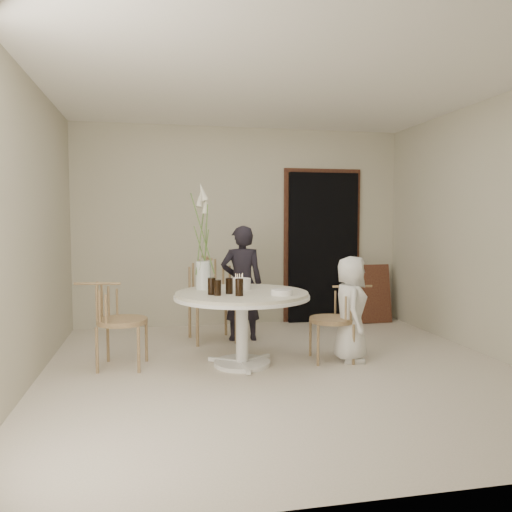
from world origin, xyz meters
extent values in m
plane|color=silver|center=(0.00, 0.00, 0.00)|extent=(4.50, 4.50, 0.00)
plane|color=white|center=(0.00, 0.00, 2.70)|extent=(4.50, 4.50, 0.00)
plane|color=beige|center=(0.00, 2.25, 1.35)|extent=(4.50, 0.00, 4.50)
plane|color=beige|center=(0.00, -2.25, 1.35)|extent=(4.50, 0.00, 4.50)
plane|color=beige|center=(-2.25, 0.00, 1.35)|extent=(0.00, 4.50, 4.50)
plane|color=beige|center=(2.25, 0.00, 1.35)|extent=(0.00, 4.50, 4.50)
cube|color=black|center=(1.15, 2.19, 1.05)|extent=(1.00, 0.10, 2.10)
cube|color=brown|center=(1.15, 2.23, 1.11)|extent=(1.12, 0.03, 2.22)
cylinder|color=white|center=(-0.35, 0.25, 0.02)|extent=(0.56, 0.56, 0.04)
cylinder|color=white|center=(-0.35, 0.25, 0.34)|extent=(0.12, 0.12, 0.65)
cylinder|color=white|center=(-0.35, 0.25, 0.68)|extent=(1.33, 1.33, 0.03)
cylinder|color=silver|center=(-0.35, 0.25, 0.71)|extent=(1.30, 1.30, 0.04)
cube|color=brown|center=(1.76, 1.95, 0.41)|extent=(0.62, 0.20, 0.81)
cylinder|color=#A18E57|center=(-0.72, 1.07, 0.26)|extent=(0.03, 0.03, 0.51)
cylinder|color=#A18E57|center=(-0.27, 1.13, 0.26)|extent=(0.03, 0.03, 0.51)
cylinder|color=#A18E57|center=(-0.78, 1.53, 0.26)|extent=(0.03, 0.03, 0.51)
cylinder|color=#A18E57|center=(-0.32, 1.58, 0.26)|extent=(0.03, 0.03, 0.51)
cylinder|color=#A18E57|center=(-0.52, 1.33, 0.54)|extent=(0.57, 0.57, 0.06)
cylinder|color=#A18E57|center=(0.41, 0.43, 0.20)|extent=(0.03, 0.03, 0.40)
cylinder|color=#A18E57|center=(0.38, 0.08, 0.20)|extent=(0.03, 0.03, 0.40)
cylinder|color=#A18E57|center=(0.77, 0.40, 0.20)|extent=(0.03, 0.03, 0.40)
cylinder|color=#A18E57|center=(0.73, 0.04, 0.20)|extent=(0.03, 0.03, 0.40)
cylinder|color=#A18E57|center=(0.57, 0.24, 0.42)|extent=(0.45, 0.45, 0.04)
cylinder|color=#A18E57|center=(-1.34, 0.19, 0.22)|extent=(0.03, 0.03, 0.44)
cylinder|color=#A18E57|center=(-1.28, 0.57, 0.22)|extent=(0.03, 0.03, 0.44)
cylinder|color=#A18E57|center=(-1.73, 0.26, 0.22)|extent=(0.03, 0.03, 0.44)
cylinder|color=#A18E57|center=(-1.66, 0.64, 0.22)|extent=(0.03, 0.03, 0.44)
cylinder|color=#A18E57|center=(-1.50, 0.41, 0.45)|extent=(0.48, 0.48, 0.05)
imported|color=black|center=(-0.17, 1.29, 0.69)|extent=(0.52, 0.36, 1.37)
imported|color=white|center=(0.76, 0.19, 0.54)|extent=(0.46, 0.59, 1.07)
cylinder|color=silver|center=(-0.34, 0.45, 0.79)|extent=(0.23, 0.23, 0.11)
cylinder|color=#DBBB8A|center=(-0.34, 0.45, 0.87)|extent=(0.01, 0.01, 0.05)
cylinder|color=#DBBB8A|center=(-0.30, 0.48, 0.87)|extent=(0.01, 0.01, 0.05)
cylinder|color=#DBBB8A|center=(-0.38, 0.47, 0.87)|extent=(0.01, 0.01, 0.05)
cylinder|color=#DBBB8A|center=(-0.32, 0.41, 0.87)|extent=(0.01, 0.01, 0.05)
cylinder|color=#DBBB8A|center=(-0.37, 0.42, 0.87)|extent=(0.01, 0.01, 0.05)
cylinder|color=black|center=(-0.61, 0.07, 0.80)|extent=(0.09, 0.09, 0.15)
cylinder|color=black|center=(-0.42, 0.01, 0.81)|extent=(0.09, 0.09, 0.16)
cylinder|color=black|center=(-0.66, 0.14, 0.81)|extent=(0.09, 0.09, 0.16)
cylinder|color=black|center=(-0.49, 0.16, 0.81)|extent=(0.08, 0.08, 0.15)
cylinder|color=white|center=(-0.02, -0.01, 0.76)|extent=(0.27, 0.27, 0.05)
cylinder|color=silver|center=(-0.70, 0.52, 0.87)|extent=(0.15, 0.15, 0.29)
cylinder|color=#507432|center=(-0.67, 0.53, 1.24)|extent=(0.01, 0.01, 0.72)
cone|color=beige|center=(-0.67, 0.53, 1.60)|extent=(0.07, 0.07, 0.19)
cylinder|color=#507432|center=(-0.72, 0.54, 1.27)|extent=(0.01, 0.01, 0.78)
cone|color=beige|center=(-0.72, 0.54, 1.66)|extent=(0.07, 0.07, 0.19)
cylinder|color=#507432|center=(-0.71, 0.49, 1.30)|extent=(0.01, 0.01, 0.85)
cone|color=beige|center=(-0.71, 0.49, 1.72)|extent=(0.07, 0.07, 0.19)
camera|label=1|loc=(-1.18, -4.53, 1.42)|focal=35.00mm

